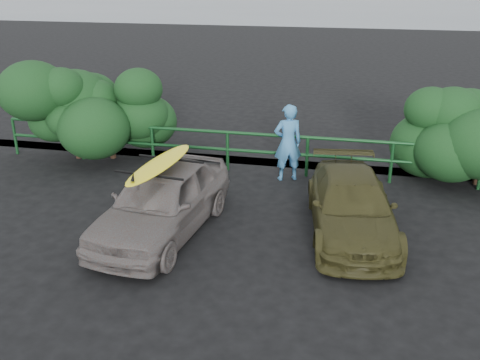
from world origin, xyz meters
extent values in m
plane|color=black|center=(0.00, 0.00, 0.00)|extent=(80.00, 80.00, 0.00)
plane|color=slate|center=(0.00, 60.00, 0.00)|extent=(200.00, 200.00, 0.00)
imported|color=#675F5C|center=(-1.42, 1.40, 0.67)|extent=(2.03, 4.10, 1.34)
imported|color=#3A3819|center=(2.13, 2.19, 0.56)|extent=(2.07, 4.01, 1.11)
imported|color=#3E82BB|center=(0.55, 4.70, 0.93)|extent=(0.80, 0.67, 1.87)
ellipsoid|color=yellow|center=(-1.42, 1.40, 1.43)|extent=(0.77, 2.45, 0.07)
camera|label=1|loc=(2.02, -7.40, 4.84)|focal=40.00mm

